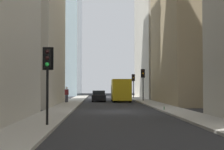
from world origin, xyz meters
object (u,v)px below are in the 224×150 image
at_px(sedan_black, 99,96).
at_px(traffic_light_far_junction, 133,80).
at_px(delivery_truck, 121,90).
at_px(traffic_light_foreground, 47,67).
at_px(traffic_light_midblock, 143,77).
at_px(pedestrian, 67,94).
at_px(discarded_bottle, 164,108).

xyz_separation_m(sedan_black, traffic_light_far_junction, (9.18, -5.49, 2.23)).
relative_size(sedan_black, traffic_light_far_junction, 1.15).
bearing_deg(traffic_light_far_junction, delivery_truck, 164.82).
distance_m(traffic_light_foreground, traffic_light_midblock, 27.65).
height_order(sedan_black, traffic_light_far_junction, traffic_light_far_junction).
height_order(sedan_black, pedestrian, pedestrian).
bearing_deg(delivery_truck, traffic_light_far_junction, -15.18).
distance_m(traffic_light_midblock, pedestrian, 10.40).
bearing_deg(traffic_light_far_junction, discarded_bottle, 179.10).
distance_m(sedan_black, discarded_bottle, 18.13).
relative_size(traffic_light_far_junction, pedestrian, 2.15).
bearing_deg(discarded_bottle, sedan_black, 16.27).
distance_m(traffic_light_far_junction, pedestrian, 16.95).
xyz_separation_m(pedestrian, discarded_bottle, (-12.45, -8.76, -0.84)).
bearing_deg(delivery_truck, pedestrian, 122.99).
relative_size(sedan_black, traffic_light_foreground, 1.16).
xyz_separation_m(sedan_black, pedestrian, (-4.95, 3.68, 0.43)).
bearing_deg(delivery_truck, traffic_light_midblock, -92.17).
height_order(delivery_truck, traffic_light_foreground, traffic_light_foreground).
bearing_deg(traffic_light_midblock, traffic_light_foreground, 162.90).
relative_size(sedan_black, pedestrian, 2.47).
bearing_deg(traffic_light_midblock, discarded_bottle, 177.96).
bearing_deg(pedestrian, delivery_truck, -57.01).
bearing_deg(traffic_light_far_junction, traffic_light_midblock, -179.00).
relative_size(delivery_truck, traffic_light_foreground, 1.74).
height_order(traffic_light_far_junction, pedestrian, traffic_light_far_junction).
height_order(traffic_light_midblock, traffic_light_far_junction, traffic_light_midblock).
relative_size(pedestrian, discarded_bottle, 6.44).
height_order(pedestrian, discarded_bottle, pedestrian).
relative_size(sedan_black, traffic_light_midblock, 1.07).
bearing_deg(sedan_black, delivery_truck, -104.93).
bearing_deg(traffic_light_midblock, traffic_light_far_junction, 1.00).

